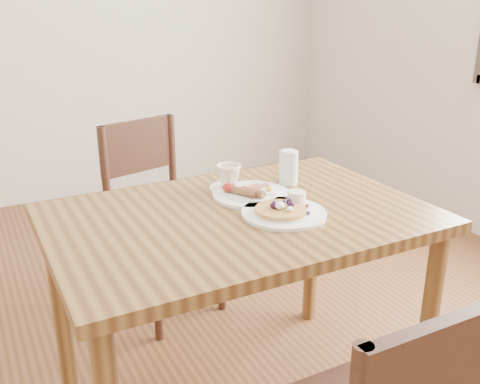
{
  "coord_description": "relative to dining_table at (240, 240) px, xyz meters",
  "views": [
    {
      "loc": [
        -0.74,
        -1.4,
        1.4
      ],
      "look_at": [
        0.0,
        0.0,
        0.82
      ],
      "focal_mm": 40.0,
      "sensor_mm": 36.0,
      "label": 1
    }
  ],
  "objects": [
    {
      "name": "dining_table",
      "position": [
        0.0,
        0.0,
        0.0
      ],
      "size": [
        1.2,
        0.8,
        0.75
      ],
      "color": "brown",
      "rests_on": "ground"
    },
    {
      "name": "breakfast_plate",
      "position": [
        0.1,
        0.11,
        0.11
      ],
      "size": [
        0.27,
        0.27,
        0.04
      ],
      "color": "white",
      "rests_on": "dining_table"
    },
    {
      "name": "pancake_plate",
      "position": [
        0.12,
        -0.08,
        0.11
      ],
      "size": [
        0.27,
        0.27,
        0.06
      ],
      "color": "white",
      "rests_on": "dining_table"
    },
    {
      "name": "teacup_saucer",
      "position": [
        0.07,
        0.22,
        0.14
      ],
      "size": [
        0.14,
        0.14,
        0.09
      ],
      "color": "white",
      "rests_on": "dining_table"
    },
    {
      "name": "chair_far",
      "position": [
        -0.02,
        0.77,
        -0.16
      ],
      "size": [
        0.51,
        0.51,
        0.88
      ],
      "rotation": [
        0.0,
        0.0,
        3.4
      ],
      "color": "#3F1E17",
      "rests_on": "ground"
    },
    {
      "name": "water_glass",
      "position": [
        0.29,
        0.17,
        0.16
      ],
      "size": [
        0.07,
        0.07,
        0.12
      ],
      "primitive_type": "cylinder",
      "color": "silver",
      "rests_on": "dining_table"
    }
  ]
}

